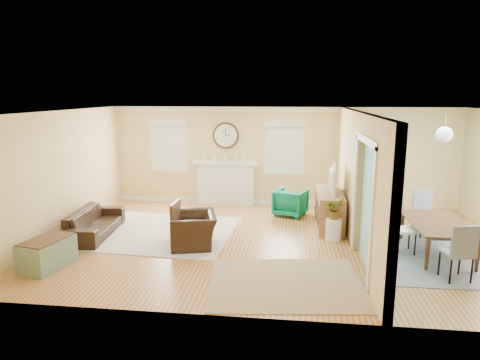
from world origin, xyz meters
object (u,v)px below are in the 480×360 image
eames_chair (193,230)px  green_chair (291,202)px  sofa (94,223)px  credenza (329,209)px  dining_table (438,238)px

eames_chair → green_chair: bearing=127.2°
sofa → eames_chair: size_ratio=1.90×
green_chair → eames_chair: bearing=72.7°
credenza → sofa: bearing=-166.3°
eames_chair → credenza: (2.74, 1.57, 0.07)m
sofa → eames_chair: 2.25m
eames_chair → dining_table: size_ratio=0.57×
green_chair → credenza: (0.86, -0.80, 0.07)m
eames_chair → green_chair: green_chair is taller
sofa → credenza: 5.10m
green_chair → dining_table: bearing=161.3°
dining_table → sofa: bearing=86.8°
credenza → eames_chair: bearing=-150.2°
sofa → eames_chair: eames_chair is taller
dining_table → eames_chair: bearing=90.2°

